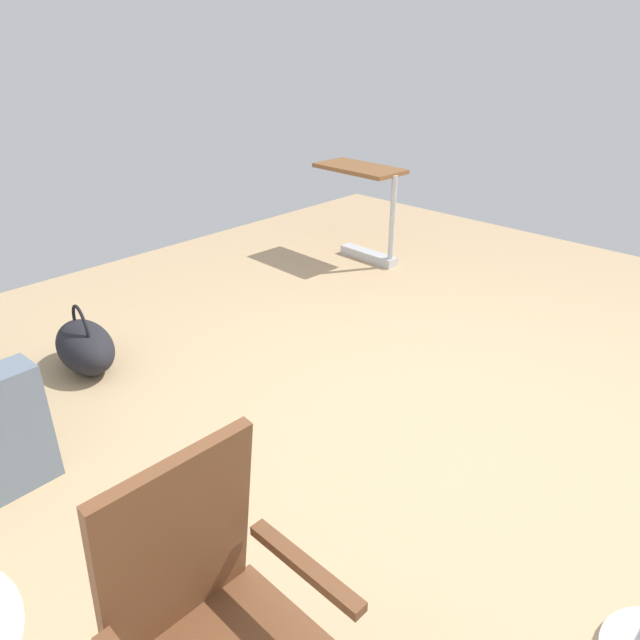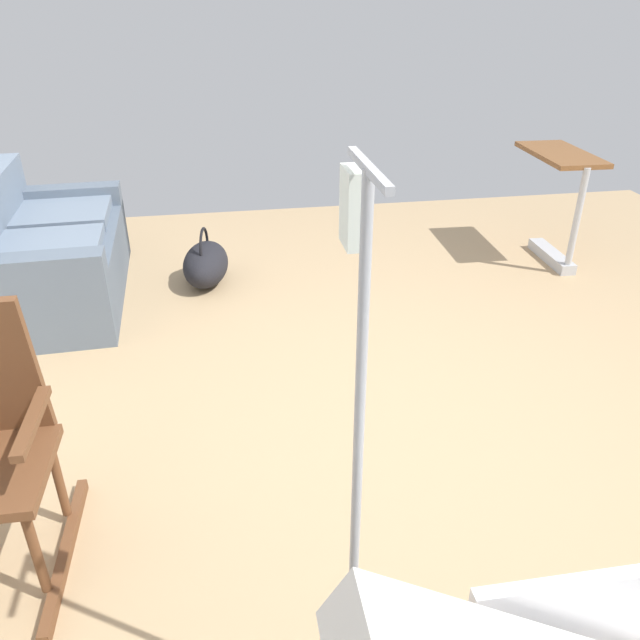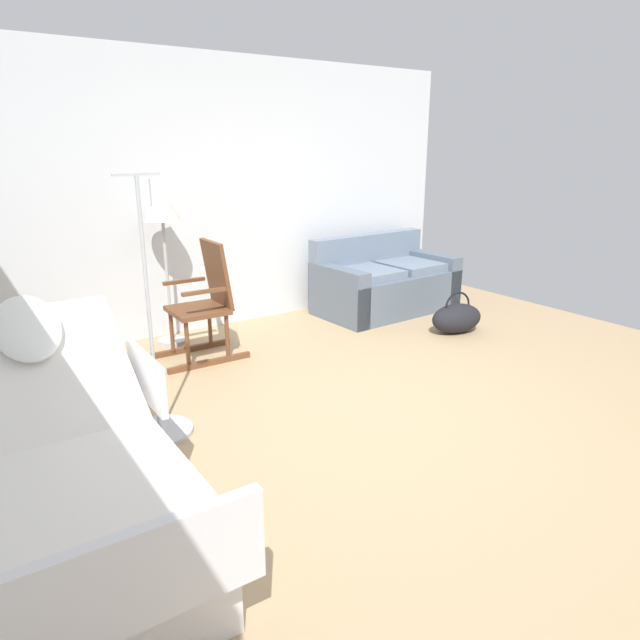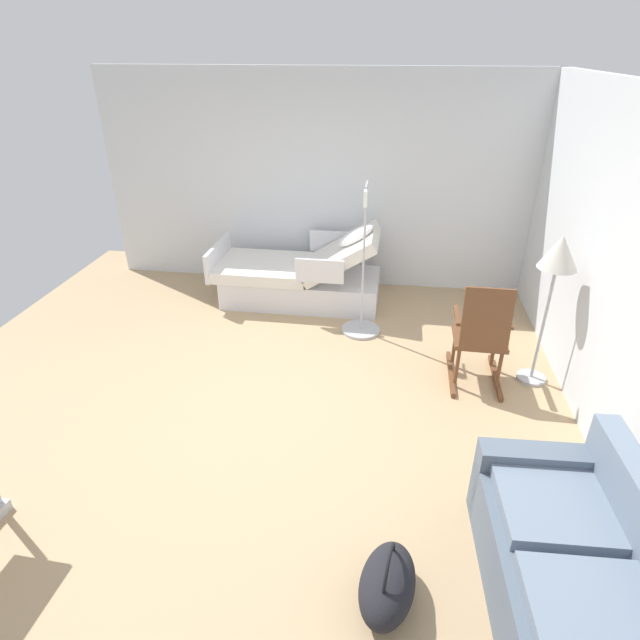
% 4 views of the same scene
% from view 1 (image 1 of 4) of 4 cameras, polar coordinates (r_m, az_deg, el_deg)
% --- Properties ---
extents(ground_plane, '(6.93, 6.93, 0.00)m').
position_cam_1_polar(ground_plane, '(3.37, 10.57, -8.69)').
color(ground_plane, tan).
extents(overbed_table, '(0.85, 0.43, 0.84)m').
position_cam_1_polar(overbed_table, '(5.38, 4.44, 11.38)').
color(overbed_table, '#B2B5BA').
rests_on(overbed_table, ground).
extents(duffel_bag, '(0.61, 0.41, 0.43)m').
position_cam_1_polar(duffel_bag, '(3.92, -21.89, -2.38)').
color(duffel_bag, black).
rests_on(duffel_bag, ground).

